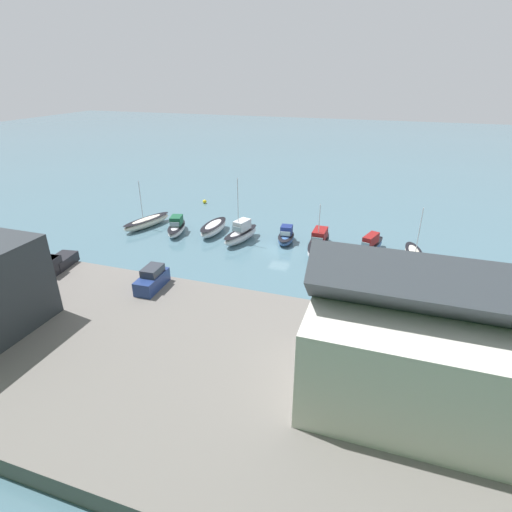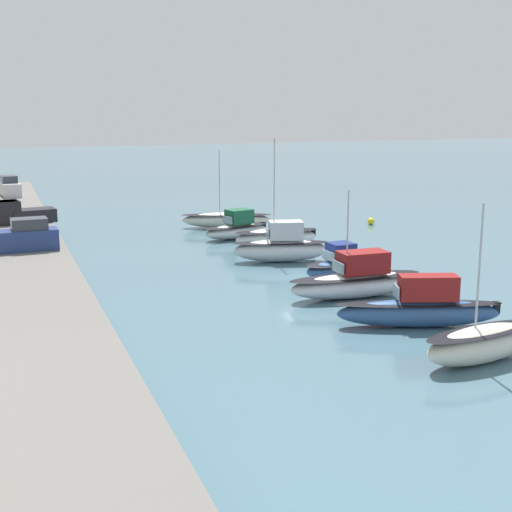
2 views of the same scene
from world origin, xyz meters
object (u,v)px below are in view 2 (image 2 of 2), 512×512
Objects in this scene: moored_boat_1 at (421,308)px; moored_boat_5 at (276,238)px; moored_boat_4 at (282,247)px; moored_boat_7 at (226,220)px; moored_boat_3 at (338,266)px; mooring_buoy_0 at (371,221)px; parked_car_1 at (26,237)px; moored_boat_2 at (357,280)px; moored_boat_6 at (237,228)px; pickup_truck_0 at (20,213)px; moored_boat_0 at (482,343)px; parked_car_2 at (10,187)px.

moored_boat_1 is 1.25× the size of moored_boat_5.
moored_boat_7 is at bearing 12.07° from moored_boat_4.
mooring_buoy_0 is (17.96, -12.55, -0.50)m from moored_boat_3.
moored_boat_7 is 21.95m from parked_car_1.
moored_boat_2 is at bearing 148.79° from mooring_buoy_0.
moored_boat_6 is 5.48m from moored_boat_7.
moored_boat_4 is at bearing 164.10° from moored_boat_5.
mooring_buoy_0 is (-2.84, -31.31, -2.01)m from pickup_truck_0.
moored_boat_2 is 1.31× the size of moored_boat_6.
moored_boat_4 is at bearing -8.21° from moored_boat_0.
moored_boat_2 is at bearing -162.88° from moored_boat_7.
pickup_truck_0 reaches higher than moored_boat_6.
moored_boat_7 is at bearing 127.06° from parked_car_2.
parked_car_1 is (13.40, 17.74, 1.43)m from moored_boat_2.
moored_boat_0 is 0.83× the size of moored_boat_1.
moored_boat_0 is 40.95m from pickup_truck_0.
moored_boat_7 is (31.94, -0.07, -0.23)m from moored_boat_1.
moored_boat_5 is 1.07× the size of moored_boat_6.
moored_boat_0 is 36.78m from mooring_buoy_0.
moored_boat_4 is 13.17× the size of mooring_buoy_0.
mooring_buoy_0 is at bearing -39.76° from moored_boat_3.
pickup_truck_0 is 7.40× the size of mooring_buoy_0.
parked_car_1 is at bearing 61.14° from moored_boat_1.
pickup_truck_0 is at bearing 64.13° from moored_boat_4.
moored_boat_2 is 20.30m from moored_boat_6.
moored_boat_6 is 30.06m from parked_car_2.
parked_car_1 is at bearing 83.57° from parked_car_2.
parked_car_2 is (44.76, 17.86, 1.43)m from moored_boat_2.
parked_car_2 is at bearing 34.27° from moored_boat_5.
parked_car_2 is at bearing 54.88° from mooring_buoy_0.
moored_boat_4 reaches higher than moored_boat_0.
moored_boat_4 reaches higher than moored_boat_2.
moored_boat_1 is at bearing 102.94° from parked_car_2.
moored_boat_7 is 12.62× the size of mooring_buoy_0.
moored_boat_1 is 1.73× the size of pickup_truck_0.
moored_boat_3 is (16.15, -1.18, -0.04)m from moored_boat_0.
parked_car_1 is (24.94, 17.69, 1.56)m from moored_boat_0.
moored_boat_4 is at bearing 130.53° from mooring_buoy_0.
moored_boat_1 is at bearing 179.51° from moored_boat_5.
moored_boat_4 is 22.79m from pickup_truck_0.
moored_boat_4 is 15.20m from moored_boat_7.
moored_boat_7 is at bearing -2.72° from moored_boat_3.
moored_boat_2 is 1.70× the size of pickup_truck_0.
moored_boat_4 is (16.75, 0.70, 0.12)m from moored_boat_1.
moored_boat_5 is (21.47, -0.78, -0.14)m from moored_boat_1.
moored_boat_0 reaches higher than pickup_truck_0.
moored_boat_2 reaches higher than parked_car_1.
moored_boat_1 is at bearing -12.76° from moored_boat_0.
mooring_buoy_0 is at bearing -31.08° from moored_boat_0.
moored_boat_2 is 25.71m from moored_boat_7.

